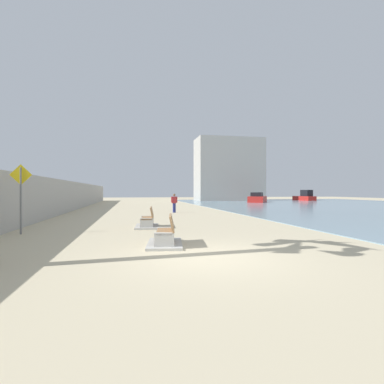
{
  "coord_description": "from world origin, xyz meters",
  "views": [
    {
      "loc": [
        -1.97,
        -7.9,
        1.75
      ],
      "look_at": [
        2.7,
        15.8,
        1.68
      ],
      "focal_mm": 28.67,
      "sensor_mm": 36.0,
      "label": 1
    }
  ],
  "objects_px": {
    "bench_near": "(166,238)",
    "boat_far_right": "(305,197)",
    "person_walking": "(174,202)",
    "pedestrian_sign": "(21,191)",
    "bench_far": "(148,222)",
    "boat_outer": "(257,198)"
  },
  "relations": [
    {
      "from": "bench_near",
      "to": "boat_far_right",
      "type": "bearing_deg",
      "value": 53.84
    },
    {
      "from": "person_walking",
      "to": "pedestrian_sign",
      "type": "height_order",
      "value": "pedestrian_sign"
    },
    {
      "from": "bench_far",
      "to": "boat_far_right",
      "type": "height_order",
      "value": "boat_far_right"
    },
    {
      "from": "boat_far_right",
      "to": "pedestrian_sign",
      "type": "height_order",
      "value": "pedestrian_sign"
    },
    {
      "from": "boat_far_right",
      "to": "pedestrian_sign",
      "type": "bearing_deg",
      "value": -133.46
    },
    {
      "from": "bench_far",
      "to": "pedestrian_sign",
      "type": "xyz_separation_m",
      "value": [
        -5.18,
        -1.45,
        1.53
      ]
    },
    {
      "from": "bench_near",
      "to": "pedestrian_sign",
      "type": "height_order",
      "value": "pedestrian_sign"
    },
    {
      "from": "bench_far",
      "to": "boat_outer",
      "type": "xyz_separation_m",
      "value": [
        18.43,
        29.74,
        0.39
      ]
    },
    {
      "from": "bench_far",
      "to": "person_walking",
      "type": "xyz_separation_m",
      "value": [
        2.64,
        9.75,
        0.65
      ]
    },
    {
      "from": "bench_near",
      "to": "pedestrian_sign",
      "type": "relative_size",
      "value": 0.78
    },
    {
      "from": "person_walking",
      "to": "boat_far_right",
      "type": "relative_size",
      "value": 0.32
    },
    {
      "from": "person_walking",
      "to": "bench_near",
      "type": "bearing_deg",
      "value": -98.88
    },
    {
      "from": "bench_near",
      "to": "boat_outer",
      "type": "relative_size",
      "value": 0.35
    },
    {
      "from": "person_walking",
      "to": "boat_far_right",
      "type": "xyz_separation_m",
      "value": [
        27.76,
        26.35,
        -0.15
      ]
    },
    {
      "from": "bench_near",
      "to": "bench_far",
      "type": "relative_size",
      "value": 1.02
    },
    {
      "from": "bench_far",
      "to": "person_walking",
      "type": "distance_m",
      "value": 10.12
    },
    {
      "from": "bench_far",
      "to": "boat_far_right",
      "type": "bearing_deg",
      "value": 49.9
    },
    {
      "from": "pedestrian_sign",
      "to": "person_walking",
      "type": "bearing_deg",
      "value": 55.1
    },
    {
      "from": "boat_outer",
      "to": "bench_near",
      "type": "bearing_deg",
      "value": -117.5
    },
    {
      "from": "bench_near",
      "to": "person_walking",
      "type": "relative_size",
      "value": 1.44
    },
    {
      "from": "bench_far",
      "to": "boat_far_right",
      "type": "xyz_separation_m",
      "value": [
        30.4,
        36.1,
        0.5
      ]
    },
    {
      "from": "pedestrian_sign",
      "to": "boat_far_right",
      "type": "bearing_deg",
      "value": 46.54
    }
  ]
}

